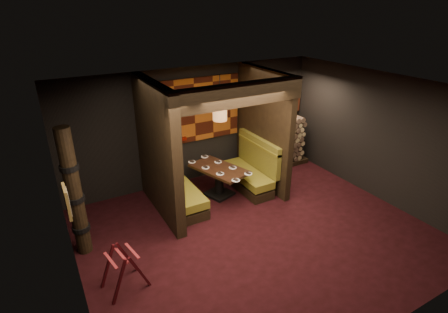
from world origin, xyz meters
TOP-DOWN VIEW (x-y plane):
  - floor at (0.00, 0.00)m, footprint 6.50×5.50m
  - ceiling at (0.00, 0.00)m, footprint 6.50×5.50m
  - wall_back at (0.00, 2.76)m, footprint 6.50×0.02m
  - wall_front at (0.00, -2.76)m, footprint 6.50×0.02m
  - wall_left at (-3.26, 0.00)m, footprint 0.02×5.50m
  - wall_right at (3.26, 0.00)m, footprint 0.02×5.50m
  - partition_left at (-1.35, 1.65)m, footprint 0.20×2.20m
  - partition_right at (1.30, 1.70)m, footprint 0.15×2.10m
  - header_beam at (-0.02, 0.70)m, footprint 2.85×0.18m
  - tapa_back_panel at (-0.02, 2.71)m, footprint 2.40×0.06m
  - tapa_side_panel at (-1.23, 1.82)m, footprint 0.04×1.85m
  - lacquer_shelf at (-0.60, 2.65)m, footprint 0.60×0.12m
  - booth_bench_left at (-0.96, 1.65)m, footprint 0.68×1.60m
  - booth_bench_right at (0.93, 1.65)m, footprint 0.68×1.60m
  - dining_table at (0.07, 1.66)m, footprint 1.11×1.50m
  - place_settings at (0.07, 1.66)m, footprint 1.01×1.62m
  - pendant_lamp at (0.07, 1.61)m, footprint 0.31×0.31m
  - framed_picture at (-3.22, 0.10)m, footprint 0.05×0.36m
  - luggage_rack at (-2.64, -0.15)m, footprint 0.76×0.60m
  - totem_column at (-3.05, 1.10)m, footprint 0.31×0.31m
  - firewood_stack at (2.29, 2.35)m, footprint 1.73×0.70m
  - mosaic_header at (2.29, 2.68)m, footprint 1.83×0.10m
  - bay_front_post at (1.39, 1.96)m, footprint 0.08×0.08m

SIDE VIEW (x-z plane):
  - floor at x=0.00m, z-range -0.02..0.00m
  - luggage_rack at x=-2.64m, z-range 0.00..0.75m
  - booth_bench_left at x=-0.96m, z-range -0.17..0.97m
  - booth_bench_right at x=0.93m, z-range -0.17..0.97m
  - dining_table at x=0.07m, z-range 0.12..0.83m
  - firewood_stack at x=2.29m, z-range 0.00..1.36m
  - place_settings at x=0.07m, z-range 0.70..0.74m
  - lacquer_shelf at x=-0.60m, z-range 1.15..1.21m
  - totem_column at x=-3.05m, z-range -0.01..2.39m
  - wall_back at x=0.00m, z-range 0.00..2.85m
  - wall_front at x=0.00m, z-range 0.00..2.85m
  - wall_left at x=-3.26m, z-range 0.00..2.85m
  - wall_right at x=3.26m, z-range 0.00..2.85m
  - partition_left at x=-1.35m, z-range 0.00..2.85m
  - partition_right at x=1.30m, z-range 0.00..2.85m
  - bay_front_post at x=1.39m, z-range 0.00..2.85m
  - framed_picture at x=-3.22m, z-range 1.39..1.85m
  - mosaic_header at x=2.29m, z-range 1.36..1.92m
  - tapa_back_panel at x=-0.02m, z-range 1.04..2.60m
  - tapa_side_panel at x=-1.23m, z-range 1.12..2.58m
  - pendant_lamp at x=0.07m, z-range 1.60..2.58m
  - header_beam at x=-0.02m, z-range 2.41..2.85m
  - ceiling at x=0.00m, z-range 2.85..2.87m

